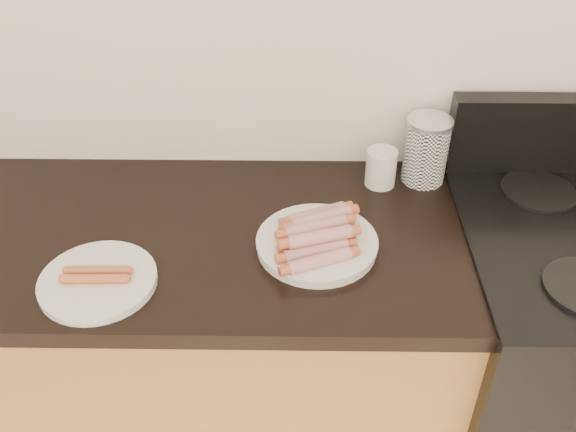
{
  "coord_description": "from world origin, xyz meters",
  "views": [
    {
      "loc": [
        0.01,
        0.55,
        1.82
      ],
      "look_at": [
        -0.0,
        1.62,
        1.0
      ],
      "focal_mm": 40.0,
      "sensor_mm": 36.0,
      "label": 1
    }
  ],
  "objects_px": {
    "main_plate": "(317,245)",
    "mug": "(381,168)",
    "side_plate": "(98,281)",
    "canister": "(426,150)"
  },
  "relations": [
    {
      "from": "main_plate",
      "to": "side_plate",
      "type": "relative_size",
      "value": 1.09
    },
    {
      "from": "side_plate",
      "to": "canister",
      "type": "bearing_deg",
      "value": 28.65
    },
    {
      "from": "main_plate",
      "to": "mug",
      "type": "distance_m",
      "value": 0.31
    },
    {
      "from": "canister",
      "to": "side_plate",
      "type": "bearing_deg",
      "value": -151.35
    },
    {
      "from": "side_plate",
      "to": "canister",
      "type": "distance_m",
      "value": 0.84
    },
    {
      "from": "main_plate",
      "to": "canister",
      "type": "height_order",
      "value": "canister"
    },
    {
      "from": "side_plate",
      "to": "canister",
      "type": "xyz_separation_m",
      "value": [
        0.73,
        0.4,
        0.08
      ]
    },
    {
      "from": "side_plate",
      "to": "mug",
      "type": "height_order",
      "value": "mug"
    },
    {
      "from": "main_plate",
      "to": "mug",
      "type": "xyz_separation_m",
      "value": [
        0.16,
        0.25,
        0.04
      ]
    },
    {
      "from": "side_plate",
      "to": "canister",
      "type": "relative_size",
      "value": 1.42
    }
  ]
}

